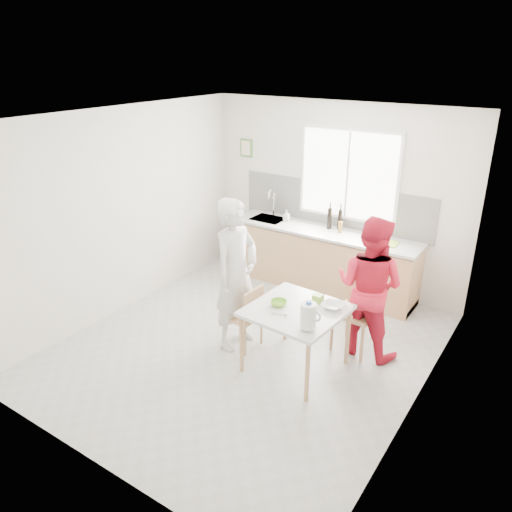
{
  "coord_description": "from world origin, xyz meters",
  "views": [
    {
      "loc": [
        2.94,
        -4.25,
        3.34
      ],
      "look_at": [
        -0.01,
        0.2,
        1.12
      ],
      "focal_mm": 35.0,
      "sensor_mm": 36.0,
      "label": 1
    }
  ],
  "objects_px": {
    "chair_far": "(359,306)",
    "bowl_white": "(332,306)",
    "dining_table": "(296,315)",
    "person_white": "(236,275)",
    "wine_bottle_a": "(330,218)",
    "milk_jug": "(309,315)",
    "bowl_green": "(279,303)",
    "chair_left": "(247,314)",
    "wine_bottle_b": "(340,219)",
    "person_red": "(369,287)"
  },
  "relations": [
    {
      "from": "dining_table",
      "to": "person_red",
      "type": "relative_size",
      "value": 0.61
    },
    {
      "from": "person_red",
      "to": "bowl_green",
      "type": "distance_m",
      "value": 1.08
    },
    {
      "from": "chair_left",
      "to": "person_white",
      "type": "height_order",
      "value": "person_white"
    },
    {
      "from": "wine_bottle_b",
      "to": "person_white",
      "type": "bearing_deg",
      "value": -99.1
    },
    {
      "from": "person_white",
      "to": "wine_bottle_b",
      "type": "height_order",
      "value": "person_white"
    },
    {
      "from": "chair_far",
      "to": "bowl_white",
      "type": "bearing_deg",
      "value": -94.97
    },
    {
      "from": "chair_far",
      "to": "wine_bottle_a",
      "type": "distance_m",
      "value": 1.75
    },
    {
      "from": "chair_left",
      "to": "chair_far",
      "type": "bearing_deg",
      "value": 128.44
    },
    {
      "from": "dining_table",
      "to": "wine_bottle_a",
      "type": "bearing_deg",
      "value": 107.01
    },
    {
      "from": "chair_left",
      "to": "wine_bottle_b",
      "type": "distance_m",
      "value": 2.21
    },
    {
      "from": "bowl_green",
      "to": "wine_bottle_b",
      "type": "relative_size",
      "value": 0.6
    },
    {
      "from": "bowl_green",
      "to": "milk_jug",
      "type": "bearing_deg",
      "value": -27.72
    },
    {
      "from": "person_red",
      "to": "wine_bottle_b",
      "type": "bearing_deg",
      "value": -49.74
    },
    {
      "from": "bowl_white",
      "to": "wine_bottle_a",
      "type": "bearing_deg",
      "value": 117.15
    },
    {
      "from": "person_red",
      "to": "wine_bottle_a",
      "type": "relative_size",
      "value": 5.25
    },
    {
      "from": "person_red",
      "to": "bowl_green",
      "type": "xyz_separation_m",
      "value": [
        -0.72,
        -0.8,
        -0.07
      ]
    },
    {
      "from": "wine_bottle_a",
      "to": "milk_jug",
      "type": "bearing_deg",
      "value": -68.49
    },
    {
      "from": "person_red",
      "to": "wine_bottle_a",
      "type": "height_order",
      "value": "person_red"
    },
    {
      "from": "dining_table",
      "to": "person_white",
      "type": "relative_size",
      "value": 0.56
    },
    {
      "from": "chair_left",
      "to": "milk_jug",
      "type": "relative_size",
      "value": 2.77
    },
    {
      "from": "chair_left",
      "to": "bowl_green",
      "type": "relative_size",
      "value": 4.45
    },
    {
      "from": "person_red",
      "to": "bowl_white",
      "type": "xyz_separation_m",
      "value": [
        -0.2,
        -0.53,
        -0.07
      ]
    },
    {
      "from": "person_white",
      "to": "bowl_green",
      "type": "xyz_separation_m",
      "value": [
        0.64,
        -0.1,
        -0.14
      ]
    },
    {
      "from": "person_white",
      "to": "bowl_white",
      "type": "bearing_deg",
      "value": -77.7
    },
    {
      "from": "chair_left",
      "to": "person_white",
      "type": "distance_m",
      "value": 0.5
    },
    {
      "from": "milk_jug",
      "to": "chair_far",
      "type": "bearing_deg",
      "value": 88.67
    },
    {
      "from": "dining_table",
      "to": "chair_far",
      "type": "xyz_separation_m",
      "value": [
        0.41,
        0.8,
        -0.12
      ]
    },
    {
      "from": "dining_table",
      "to": "bowl_white",
      "type": "distance_m",
      "value": 0.4
    },
    {
      "from": "person_white",
      "to": "wine_bottle_a",
      "type": "xyz_separation_m",
      "value": [
        0.2,
        2.04,
        0.17
      ]
    },
    {
      "from": "bowl_green",
      "to": "wine_bottle_a",
      "type": "bearing_deg",
      "value": 101.62
    },
    {
      "from": "chair_far",
      "to": "bowl_white",
      "type": "height_order",
      "value": "chair_far"
    },
    {
      "from": "bowl_green",
      "to": "wine_bottle_a",
      "type": "xyz_separation_m",
      "value": [
        -0.44,
        2.13,
        0.31
      ]
    },
    {
      "from": "person_red",
      "to": "wine_bottle_b",
      "type": "distance_m",
      "value": 1.75
    },
    {
      "from": "dining_table",
      "to": "chair_left",
      "type": "height_order",
      "value": "chair_left"
    },
    {
      "from": "person_white",
      "to": "chair_far",
      "type": "bearing_deg",
      "value": -55.42
    },
    {
      "from": "chair_far",
      "to": "person_red",
      "type": "bearing_deg",
      "value": -14.18
    },
    {
      "from": "person_red",
      "to": "wine_bottle_a",
      "type": "distance_m",
      "value": 1.79
    },
    {
      "from": "chair_left",
      "to": "person_red",
      "type": "xyz_separation_m",
      "value": [
        1.21,
        0.71,
        0.4
      ]
    },
    {
      "from": "wine_bottle_a",
      "to": "chair_far",
      "type": "bearing_deg",
      "value": -51.08
    },
    {
      "from": "bowl_white",
      "to": "wine_bottle_b",
      "type": "xyz_separation_m",
      "value": [
        -0.82,
        1.94,
        0.3
      ]
    },
    {
      "from": "chair_left",
      "to": "bowl_white",
      "type": "height_order",
      "value": "chair_left"
    },
    {
      "from": "chair_far",
      "to": "person_white",
      "type": "height_order",
      "value": "person_white"
    },
    {
      "from": "chair_left",
      "to": "milk_jug",
      "type": "xyz_separation_m",
      "value": [
        0.99,
        -0.35,
        0.46
      ]
    },
    {
      "from": "chair_far",
      "to": "person_red",
      "type": "height_order",
      "value": "person_red"
    },
    {
      "from": "chair_left",
      "to": "bowl_white",
      "type": "relative_size",
      "value": 3.53
    },
    {
      "from": "person_red",
      "to": "bowl_green",
      "type": "height_order",
      "value": "person_red"
    },
    {
      "from": "chair_left",
      "to": "person_red",
      "type": "height_order",
      "value": "person_red"
    },
    {
      "from": "bowl_white",
      "to": "wine_bottle_a",
      "type": "distance_m",
      "value": 2.12
    },
    {
      "from": "wine_bottle_a",
      "to": "dining_table",
      "type": "bearing_deg",
      "value": -72.99
    },
    {
      "from": "dining_table",
      "to": "wine_bottle_a",
      "type": "distance_m",
      "value": 2.23
    }
  ]
}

